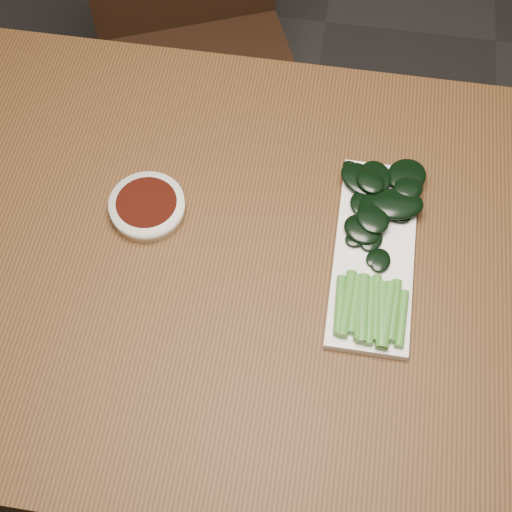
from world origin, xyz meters
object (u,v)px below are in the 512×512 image
gai_lan (377,238)px  chair_far (196,46)px  sauce_bowl (147,207)px  table (271,281)px  serving_plate (374,253)px

gai_lan → chair_far: bearing=123.7°
sauce_bowl → chair_far: bearing=96.3°
chair_far → sauce_bowl: chair_far is taller
table → chair_far: size_ratio=1.57×
chair_far → serving_plate: 0.81m
sauce_bowl → table: bearing=-15.1°
chair_far → table: bearing=-91.3°
table → chair_far: bearing=111.7°
sauce_bowl → gai_lan: 0.35m
table → gai_lan: gai_lan is taller
table → chair_far: 0.75m
sauce_bowl → gai_lan: bearing=-1.3°
sauce_bowl → serving_plate: bearing=-3.8°
table → serving_plate: 0.17m
serving_plate → sauce_bowl: bearing=176.2°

